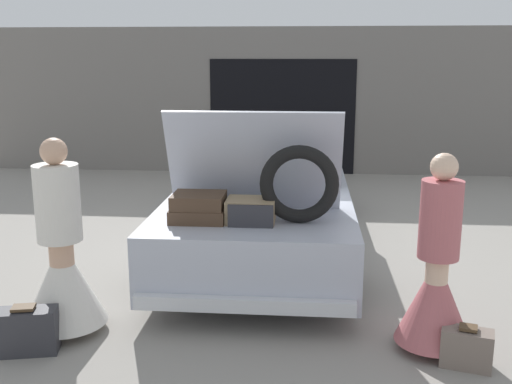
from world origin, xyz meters
name	(u,v)px	position (x,y,z in m)	size (l,w,h in m)	color
ground_plane	(266,243)	(0.00, 0.00, 0.00)	(40.00, 40.00, 0.00)	gray
garage_wall_back	(283,102)	(0.00, 4.61, 1.39)	(12.00, 0.14, 2.80)	slate
car	(266,197)	(0.00, -0.01, 0.59)	(1.96, 5.10, 1.79)	#B2B7C6
person_left	(62,266)	(-1.50, -2.56, 0.58)	(0.69, 0.69, 1.64)	tan
person_right	(436,283)	(1.50, -2.63, 0.56)	(0.60, 0.60, 1.57)	beige
suitcase_beside_left_person	(26,331)	(-1.66, -2.96, 0.18)	(0.52, 0.31, 0.39)	#2D2D33
suitcase_beside_right_person	(467,348)	(1.70, -2.89, 0.15)	(0.41, 0.28, 0.33)	#75665B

